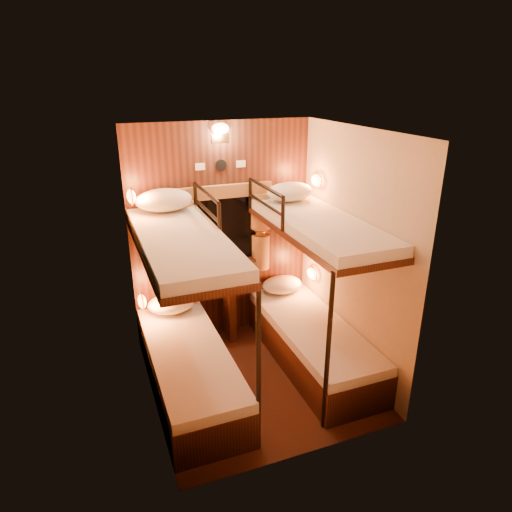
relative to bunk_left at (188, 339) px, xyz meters
name	(u,v)px	position (x,y,z in m)	size (l,w,h in m)	color
floor	(256,378)	(0.65, -0.07, -0.56)	(2.10, 2.10, 0.00)	#35170E
ceiling	(256,131)	(0.65, -0.07, 1.84)	(2.10, 2.10, 0.00)	silver
wall_back	(222,233)	(0.65, 0.98, 0.64)	(2.40, 2.40, 0.00)	#C6B293
wall_front	(310,322)	(0.65, -1.12, 0.64)	(2.40, 2.40, 0.00)	#C6B293
wall_left	(144,285)	(-0.35, -0.07, 0.64)	(2.40, 2.40, 0.00)	#C6B293
wall_right	(352,253)	(1.65, -0.07, 0.64)	(2.40, 2.40, 0.00)	#C6B293
back_panel	(222,233)	(0.65, 0.97, 0.64)	(2.00, 0.03, 2.40)	black
bunk_left	(188,339)	(0.00, 0.00, 0.00)	(0.72, 1.90, 1.82)	black
bunk_right	(313,314)	(1.30, 0.00, 0.00)	(0.72, 1.90, 1.82)	black
window	(223,236)	(0.65, 0.94, 0.62)	(1.00, 0.12, 0.79)	black
curtains	(224,230)	(0.65, 0.90, 0.71)	(1.10, 0.22, 1.00)	brown
back_fixtures	(220,136)	(0.65, 0.93, 1.69)	(0.54, 0.09, 0.48)	black
reading_lamps	(232,239)	(0.65, 0.63, 0.68)	(2.00, 0.20, 1.25)	orange
table	(229,304)	(0.65, 0.78, -0.14)	(0.50, 0.34, 0.66)	#632A16
bottle_left	(230,275)	(0.68, 0.83, 0.20)	(0.07, 0.07, 0.25)	#99BFE5
bottle_right	(237,277)	(0.74, 0.75, 0.19)	(0.06, 0.06, 0.22)	#99BFE5
sachet_a	(242,283)	(0.80, 0.77, 0.09)	(0.09, 0.06, 0.01)	silver
sachet_b	(242,283)	(0.80, 0.77, 0.09)	(0.08, 0.06, 0.01)	silver
pillow_lower_left	(171,303)	(0.00, 0.76, 0.00)	(0.50, 0.36, 0.20)	white
pillow_lower_right	(282,285)	(1.30, 0.78, -0.01)	(0.48, 0.34, 0.19)	white
pillow_upper_left	(164,200)	(0.00, 0.72, 1.14)	(0.55, 0.39, 0.22)	white
pillow_upper_right	(290,192)	(1.30, 0.64, 1.13)	(0.49, 0.35, 0.19)	white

